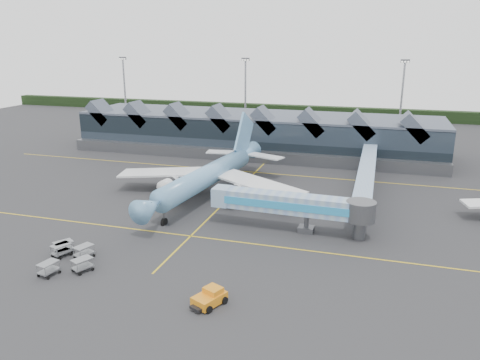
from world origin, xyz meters
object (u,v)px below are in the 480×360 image
(main_airliner, at_px, (210,174))
(jet_bridge, at_px, (300,206))
(fuel_truck, at_px, (180,188))
(pushback_tug, at_px, (210,298))

(main_airliner, height_order, jet_bridge, main_airliner)
(jet_bridge, bearing_deg, fuel_truck, 160.21)
(jet_bridge, distance_m, fuel_truck, 24.99)
(main_airliner, height_order, fuel_truck, main_airliner)
(main_airliner, xyz_separation_m, fuel_truck, (-4.70, -2.80, -2.17))
(main_airliner, bearing_deg, jet_bridge, -26.36)
(jet_bridge, relative_size, fuel_truck, 2.46)
(main_airliner, relative_size, jet_bridge, 1.76)
(jet_bridge, height_order, pushback_tug, jet_bridge)
(fuel_truck, bearing_deg, jet_bridge, -18.90)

